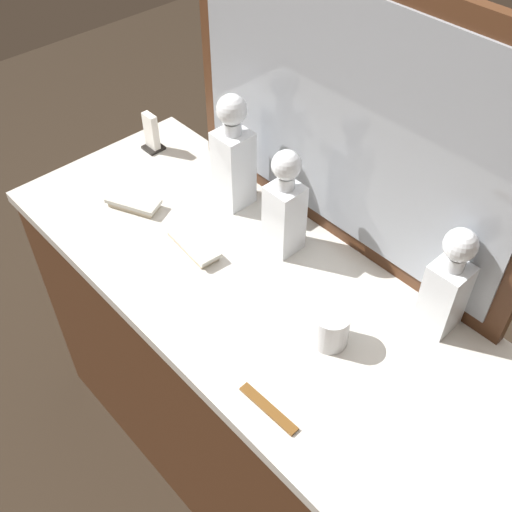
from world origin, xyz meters
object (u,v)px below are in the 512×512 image
(tortoiseshell_comb, at_px, (268,409))
(napkin_holder, at_px, (152,135))
(crystal_decanter_far_right, at_px, (233,161))
(crystal_decanter_center, at_px, (446,290))
(crystal_decanter_rear, at_px, (284,212))
(crystal_tumbler_far_left, at_px, (332,328))
(silver_brush_front, at_px, (193,243))
(silver_brush_rear, at_px, (134,203))

(tortoiseshell_comb, relative_size, napkin_holder, 1.24)
(crystal_decanter_far_right, distance_m, crystal_decanter_center, 0.58)
(napkin_holder, bearing_deg, crystal_decanter_center, 4.21)
(crystal_decanter_rear, bearing_deg, tortoiseshell_comb, -47.84)
(crystal_decanter_far_right, xyz_separation_m, crystal_decanter_center, (0.58, 0.05, -0.02))
(crystal_decanter_far_right, relative_size, tortoiseshell_comb, 2.20)
(crystal_decanter_far_right, bearing_deg, crystal_tumbler_far_left, -17.43)
(crystal_decanter_far_right, relative_size, silver_brush_front, 1.83)
(crystal_decanter_rear, xyz_separation_m, napkin_holder, (-0.53, 0.01, -0.06))
(crystal_decanter_far_right, distance_m, napkin_holder, 0.33)
(tortoiseshell_comb, bearing_deg, crystal_decanter_rear, 132.16)
(tortoiseshell_comb, bearing_deg, crystal_tumbler_far_left, 98.94)
(crystal_decanter_far_right, bearing_deg, napkin_holder, -176.53)
(crystal_decanter_rear, xyz_separation_m, crystal_decanter_center, (0.38, 0.07, -0.00))
(silver_brush_rear, bearing_deg, crystal_decanter_center, 18.84)
(napkin_holder, bearing_deg, crystal_tumbler_far_left, -9.09)
(crystal_decanter_center, relative_size, tortoiseshell_comb, 1.89)
(crystal_decanter_far_right, height_order, silver_brush_front, crystal_decanter_far_right)
(crystal_decanter_far_right, relative_size, napkin_holder, 2.72)
(crystal_tumbler_far_left, height_order, napkin_holder, napkin_holder)
(crystal_decanter_rear, bearing_deg, crystal_tumbler_far_left, -24.64)
(silver_brush_front, bearing_deg, tortoiseshell_comb, -20.86)
(silver_brush_rear, bearing_deg, tortoiseshell_comb, -12.74)
(tortoiseshell_comb, height_order, napkin_holder, napkin_holder)
(crystal_decanter_center, relative_size, crystal_tumbler_far_left, 3.21)
(crystal_decanter_far_right, distance_m, silver_brush_front, 0.22)
(crystal_tumbler_far_left, xyz_separation_m, silver_brush_rear, (-0.61, -0.06, -0.02))
(crystal_decanter_rear, xyz_separation_m, crystal_tumbler_far_left, (0.26, -0.12, -0.07))
(crystal_decanter_rear, height_order, crystal_decanter_center, crystal_decanter_rear)
(crystal_tumbler_far_left, xyz_separation_m, silver_brush_front, (-0.40, -0.04, -0.02))
(silver_brush_front, height_order, napkin_holder, napkin_holder)
(silver_brush_rear, relative_size, napkin_holder, 1.32)
(napkin_holder, bearing_deg, silver_brush_front, -23.06)
(crystal_decanter_far_right, distance_m, silver_brush_rear, 0.27)
(crystal_decanter_far_right, relative_size, crystal_decanter_center, 1.16)
(crystal_tumbler_far_left, bearing_deg, crystal_decanter_far_right, 162.57)
(crystal_decanter_rear, bearing_deg, silver_brush_rear, -153.44)
(tortoiseshell_comb, bearing_deg, silver_brush_front, 159.14)
(silver_brush_front, xyz_separation_m, napkin_holder, (-0.39, 0.16, 0.03))
(crystal_decanter_far_right, bearing_deg, crystal_decanter_center, 4.62)
(crystal_decanter_center, bearing_deg, silver_brush_front, -155.92)
(crystal_decanter_far_right, bearing_deg, silver_brush_front, -70.92)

